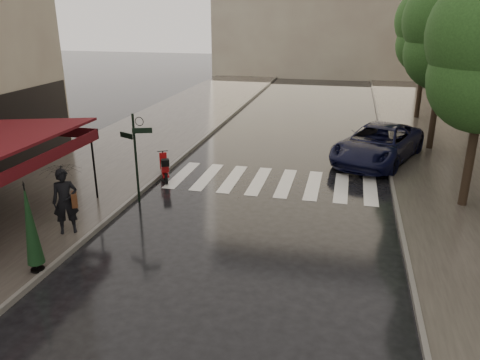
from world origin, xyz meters
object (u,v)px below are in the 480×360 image
at_px(parked_car, 378,144).
at_px(parasol_front, 30,225).
at_px(pedestrian_with_umbrella, 62,177).
at_px(scooter, 165,168).

xyz_separation_m(parked_car, parasol_front, (-8.65, -11.66, 0.58)).
relative_size(pedestrian_with_umbrella, scooter, 1.84).
distance_m(pedestrian_with_umbrella, scooter, 5.45).
height_order(pedestrian_with_umbrella, parasol_front, pedestrian_with_umbrella).
height_order(scooter, parked_car, parked_car).
bearing_deg(parked_car, parasol_front, -105.19).
bearing_deg(scooter, parked_car, 0.89).
relative_size(scooter, parasol_front, 0.61).
bearing_deg(pedestrian_with_umbrella, scooter, 48.01).
height_order(parked_car, parasol_front, parasol_front).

